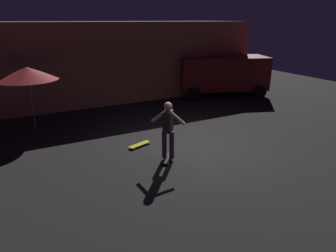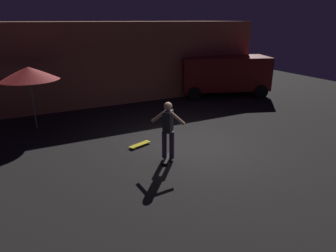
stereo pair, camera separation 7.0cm
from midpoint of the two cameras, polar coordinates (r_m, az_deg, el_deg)
name	(u,v)px [view 1 (the left image)]	position (r m, az deg, el deg)	size (l,w,h in m)	color
ground_plane	(195,147)	(9.64, 4.88, -4.06)	(28.00, 28.00, 0.00)	black
low_building	(119,59)	(16.36, -9.41, 12.44)	(13.90, 3.99, 3.77)	#B76B4C
parked_van	(223,73)	(16.46, 10.23, 9.87)	(4.97, 3.49, 2.03)	maroon
patio_umbrella	(27,73)	(11.79, -25.39, 9.03)	(2.10, 2.10, 2.30)	slate
skateboard_ridden	(168,158)	(8.76, -0.23, -6.14)	(0.68, 0.71, 0.07)	black
skateboard_spare	(140,145)	(9.72, -5.65, -3.54)	(0.80, 0.44, 0.07)	gold
skater	(168,126)	(8.38, -0.24, -0.09)	(0.78, 0.73, 1.67)	#382D4C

